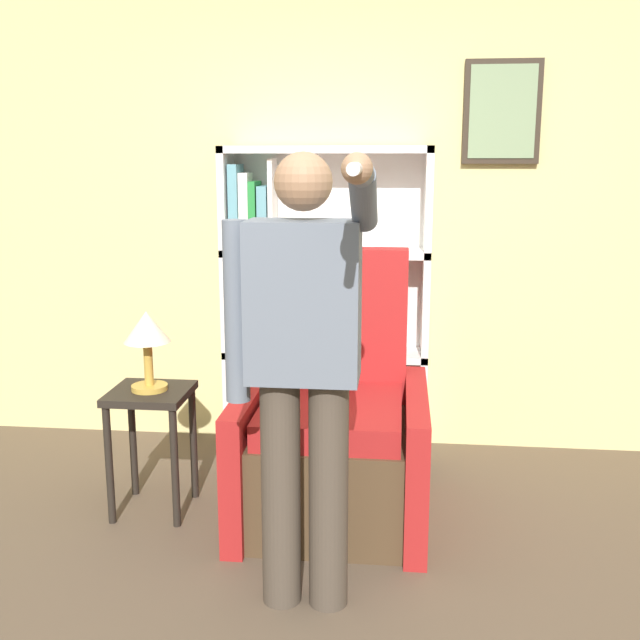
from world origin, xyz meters
name	(u,v)px	position (x,y,z in m)	size (l,w,h in m)	color
wall_back	(353,210)	(0.01, 2.03, 1.40)	(8.00, 0.11, 2.80)	#DBCC84
bookcase	(304,305)	(-0.26, 1.87, 0.87)	(1.17, 0.28, 1.76)	white
armchair	(334,436)	(-0.01, 1.06, 0.38)	(0.88, 0.93, 1.26)	#4C3823
person_standing	(303,360)	(-0.05, 0.25, 0.98)	(0.55, 0.78, 1.72)	#473D33
side_table	(151,416)	(-0.89, 0.96, 0.48)	(0.37, 0.37, 0.61)	black
table_lamp	(147,334)	(-0.89, 0.96, 0.89)	(0.22, 0.22, 0.38)	gold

